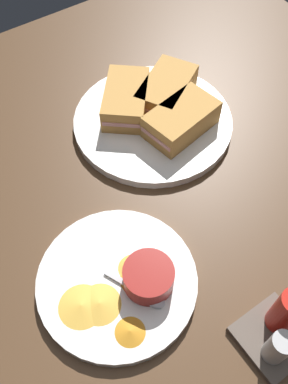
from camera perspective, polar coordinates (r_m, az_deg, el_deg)
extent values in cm
cube|color=#4C331E|center=(73.03, 3.77, 1.02)|extent=(110.00, 110.00, 3.00)
cylinder|color=white|center=(79.27, 1.21, 9.64)|extent=(29.62, 29.62, 1.60)
cube|color=#C68C42|center=(75.44, 5.13, 9.85)|extent=(14.13, 9.76, 4.80)
cube|color=#DB938E|center=(75.44, 5.13, 9.85)|extent=(14.28, 9.20, 0.80)
cube|color=#C68C42|center=(80.70, 3.11, 13.77)|extent=(15.06, 13.10, 4.80)
cube|color=#DB938E|center=(80.70, 3.11, 13.77)|extent=(14.98, 12.70, 0.80)
cube|color=#C68C42|center=(78.90, -2.49, 12.61)|extent=(14.16, 14.85, 4.80)
cube|color=#DB938E|center=(78.90, -2.49, 12.61)|extent=(13.86, 14.66, 0.80)
cylinder|color=#0C144C|center=(80.07, -2.73, 13.15)|extent=(6.46, 6.46, 4.33)
cylinder|color=black|center=(78.88, -2.78, 14.09)|extent=(5.29, 5.29, 0.60)
cube|color=silver|center=(76.04, 1.49, 8.20)|extent=(1.01, 5.53, 0.40)
ellipsoid|color=silver|center=(78.94, -0.98, 10.65)|extent=(2.32, 3.28, 0.80)
cylinder|color=white|center=(62.00, -3.70, -12.10)|extent=(23.37, 23.37, 1.60)
cylinder|color=maroon|center=(59.31, 0.62, -11.57)|extent=(7.28, 7.28, 3.60)
cylinder|color=olive|center=(58.01, 0.63, -11.05)|extent=(5.97, 5.97, 0.60)
cube|color=silver|center=(60.84, -3.15, -12.08)|extent=(3.02, 5.33, 0.40)
ellipsoid|color=silver|center=(59.64, 1.44, -14.56)|extent=(3.33, 3.83, 0.80)
cone|color=gold|center=(61.52, -1.50, -10.29)|extent=(6.03, 6.03, 0.60)
cone|color=gold|center=(60.08, -8.58, -15.18)|extent=(8.52, 8.52, 0.60)
cone|color=orange|center=(60.87, -0.81, -11.71)|extent=(6.62, 6.62, 0.60)
cone|color=gold|center=(59.87, -6.13, -14.98)|extent=(7.11, 7.11, 0.60)
cone|color=orange|center=(58.47, -1.92, -18.57)|extent=(5.96, 5.96, 0.60)
cube|color=brown|center=(62.22, 17.32, -18.48)|extent=(9.00, 9.00, 1.00)
cylinder|color=red|center=(58.64, 18.95, -15.24)|extent=(3.60, 3.60, 8.50)
cylinder|color=#B2B2B2|center=(58.27, 17.91, -19.64)|extent=(3.00, 3.00, 6.00)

